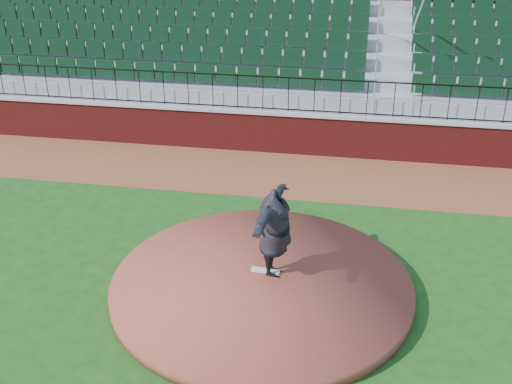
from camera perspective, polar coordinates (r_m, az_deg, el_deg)
ground at (r=12.93m, az=-1.15°, el=-8.08°), size 90.00×90.00×0.00m
warning_track at (r=17.59m, az=2.19°, el=1.73°), size 34.00×3.20×0.01m
field_wall at (r=18.83m, az=2.89°, el=5.36°), size 34.00×0.35×1.20m
wall_cap at (r=18.61m, az=2.94°, el=7.23°), size 34.00×0.45×0.10m
wall_railing at (r=18.44m, az=2.97°, el=8.84°), size 34.00×0.05×1.00m
seating_stands at (r=20.92m, az=3.97°, el=12.33°), size 34.00×5.10×4.60m
concourse_wall at (r=23.54m, az=4.78°, el=14.98°), size 34.00×0.50×5.50m
pitchers_mound at (r=12.58m, az=0.50°, el=-8.48°), size 5.96×5.96×0.25m
pitching_rubber at (r=12.75m, az=0.87°, el=-7.16°), size 0.59×0.19×0.04m
pitcher at (r=12.21m, az=1.75°, el=-3.73°), size 0.82×2.36×1.89m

